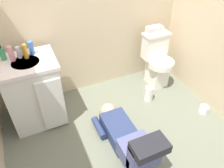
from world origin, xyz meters
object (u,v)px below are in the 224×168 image
toilet (157,61)px  bottle_clear (19,52)px  faucet (22,51)px  bottle_blue (31,48)px  soap_dispenser (2,54)px  bottle_pink (11,54)px  bottle_amber (25,51)px  toilet_paper_roll (204,109)px  person_plumber (127,138)px  vanity_cabinet (34,92)px  paper_towel_roll (149,94)px  tissue_box (154,30)px

toilet → bottle_clear: (-1.73, 0.04, 0.51)m
faucet → bottle_blue: size_ratio=0.69×
faucet → bottle_clear: 0.06m
soap_dispenser → bottle_pink: 0.10m
soap_dispenser → toilet: bearing=-2.1°
bottle_amber → faucet: bearing=107.0°
bottle_amber → toilet_paper_roll: 2.22m
person_plumber → vanity_cabinet: bearing=132.2°
vanity_cabinet → bottle_clear: (-0.04, 0.10, 0.46)m
toilet → bottle_blue: bottle_blue is taller
faucet → soap_dispenser: soap_dispenser is taller
bottle_blue → faucet: bearing=165.8°
vanity_cabinet → faucet: bearing=91.3°
bottle_amber → paper_towel_roll: (1.37, -0.33, -0.79)m
bottle_blue → toilet_paper_roll: 2.18m
toilet → person_plumber: size_ratio=0.70×
toilet → toilet_paper_roll: bearing=-75.4°
bottle_clear → bottle_amber: 0.07m
bottle_pink → toilet_paper_roll: bottle_pink is taller
soap_dispenser → bottle_blue: size_ratio=1.15×
toilet → soap_dispenser: size_ratio=4.52×
tissue_box → bottle_blue: size_ratio=1.52×
vanity_cabinet → bottle_clear: bottle_clear is taller
soap_dispenser → paper_towel_roll: (1.58, -0.39, -0.78)m
paper_towel_roll → faucet: bearing=163.6°
vanity_cabinet → bottle_pink: bearing=149.3°
toilet → vanity_cabinet: (-1.69, -0.06, 0.05)m
soap_dispenser → bottle_clear: bearing=-10.8°
bottle_pink → bottle_clear: size_ratio=1.32×
person_plumber → bottle_blue: size_ratio=7.36×
vanity_cabinet → soap_dispenser: (-0.19, 0.13, 0.47)m
tissue_box → soap_dispenser: soap_dispenser is taller
tissue_box → bottle_clear: bearing=-178.3°
bottle_amber → bottle_blue: 0.09m
toilet → vanity_cabinet: bearing=-178.1°
toilet → soap_dispenser: (-1.88, 0.07, 0.52)m
person_plumber → bottle_blue: 1.37m
paper_towel_roll → toilet_paper_roll: 0.71m
soap_dispenser → bottle_clear: (0.15, -0.03, -0.01)m
faucet → bottle_pink: 0.14m
faucet → person_plumber: (0.76, -0.98, -0.69)m
bottle_clear → toilet_paper_roll: bearing=-23.8°
vanity_cabinet → person_plumber: 1.16m
faucet → toilet_paper_roll: bearing=-25.4°
vanity_cabinet → soap_dispenser: size_ratio=4.94×
person_plumber → bottle_clear: bearing=130.5°
toilet → bottle_pink: 1.88m
bottle_clear → toilet_paper_roll: 2.28m
tissue_box → bottle_pink: bearing=-177.4°
vanity_cabinet → toilet_paper_roll: size_ratio=7.45×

